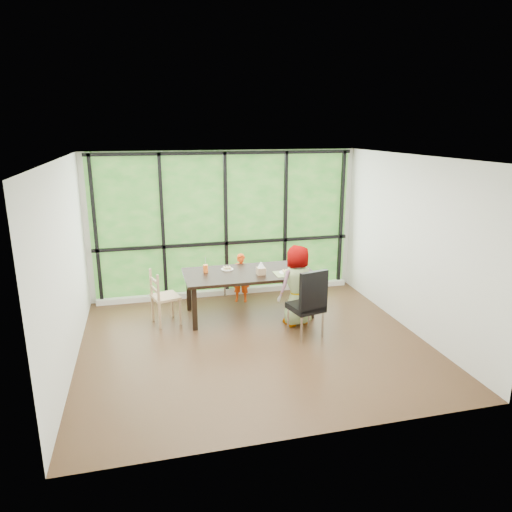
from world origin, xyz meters
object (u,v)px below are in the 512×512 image
(dining_table, at_px, (249,293))
(tissue_box, at_px, (261,271))
(white_mug, at_px, (302,264))
(chair_interior_leather, at_px, (306,302))
(child_toddler, at_px, (241,278))
(green_cup, at_px, (304,270))
(orange_cup, at_px, (206,269))
(chair_end_beech, at_px, (166,297))
(plate_near, at_px, (287,273))
(chair_window_leather, at_px, (235,266))
(child_older, at_px, (296,286))
(plate_far, at_px, (227,269))

(dining_table, bearing_deg, tissue_box, -45.67)
(white_mug, bearing_deg, chair_interior_leather, -106.52)
(child_toddler, height_order, green_cup, child_toddler)
(green_cup, bearing_deg, dining_table, 161.07)
(orange_cup, relative_size, white_mug, 1.40)
(chair_end_beech, distance_m, white_mug, 2.39)
(plate_near, xyz_separation_m, white_mug, (0.37, 0.28, 0.04))
(chair_interior_leather, distance_m, plate_near, 0.85)
(chair_interior_leather, bearing_deg, chair_window_leather, -85.36)
(chair_interior_leather, relative_size, green_cup, 10.20)
(chair_interior_leather, relative_size, orange_cup, 8.31)
(dining_table, distance_m, white_mug, 1.06)
(child_toddler, xyz_separation_m, green_cup, (0.87, -0.93, 0.35))
(child_older, xyz_separation_m, orange_cup, (-1.34, 0.75, 0.16))
(chair_interior_leather, bearing_deg, dining_table, -71.20)
(chair_end_beech, distance_m, plate_far, 1.14)
(chair_interior_leather, distance_m, plate_far, 1.60)
(chair_window_leather, bearing_deg, tissue_box, -69.99)
(orange_cup, distance_m, tissue_box, 0.93)
(green_cup, bearing_deg, plate_far, 156.23)
(plate_near, height_order, white_mug, white_mug)
(green_cup, bearing_deg, plate_near, 161.62)
(child_toddler, relative_size, orange_cup, 6.89)
(plate_near, distance_m, green_cup, 0.29)
(plate_far, bearing_deg, chair_end_beech, -166.00)
(plate_far, xyz_separation_m, white_mug, (1.30, -0.16, 0.04))
(tissue_box, bearing_deg, child_older, -41.78)
(chair_end_beech, xyz_separation_m, green_cup, (2.26, -0.26, 0.35))
(chair_end_beech, relative_size, green_cup, 8.50)
(green_cup, bearing_deg, white_mug, 74.52)
(chair_end_beech, xyz_separation_m, orange_cup, (0.69, 0.20, 0.37))
(child_toddler, height_order, orange_cup, child_toddler)
(plate_far, relative_size, green_cup, 1.98)
(chair_window_leather, relative_size, chair_end_beech, 1.20)
(green_cup, xyz_separation_m, white_mug, (0.10, 0.37, -0.01))
(chair_window_leather, bearing_deg, chair_end_beech, -130.14)
(plate_near, height_order, green_cup, green_cup)
(plate_near, bearing_deg, white_mug, 36.88)
(child_toddler, bearing_deg, chair_window_leather, 115.13)
(plate_near, relative_size, white_mug, 2.79)
(chair_window_leather, bearing_deg, child_toddler, -75.05)
(child_older, bearing_deg, white_mug, -133.22)
(child_older, bearing_deg, chair_end_beech, -31.21)
(chair_window_leather, relative_size, plate_near, 4.15)
(plate_far, height_order, plate_near, plate_near)
(green_cup, bearing_deg, chair_window_leather, 123.51)
(plate_far, bearing_deg, child_older, -40.41)
(chair_end_beech, relative_size, plate_near, 3.46)
(child_older, height_order, orange_cup, child_older)
(orange_cup, xyz_separation_m, white_mug, (1.68, -0.09, -0.02))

